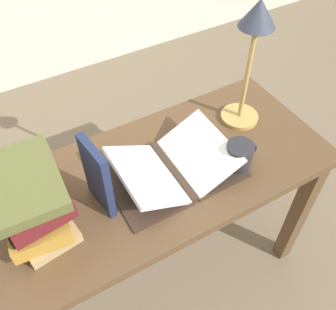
{
  "coord_description": "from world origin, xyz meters",
  "views": [
    {
      "loc": [
        -0.4,
        -0.73,
        1.74
      ],
      "look_at": [
        0.02,
        -0.01,
        0.82
      ],
      "focal_mm": 40.0,
      "sensor_mm": 36.0,
      "label": 1
    }
  ],
  "objects": [
    {
      "name": "ground_plane",
      "position": [
        0.0,
        0.0,
        0.0
      ],
      "size": [
        12.0,
        12.0,
        0.0
      ],
      "primitive_type": "plane",
      "color": "#70604C"
    },
    {
      "name": "reading_desk",
      "position": [
        0.0,
        0.0,
        0.61
      ],
      "size": [
        1.21,
        0.56,
        0.74
      ],
      "color": "brown",
      "rests_on": "ground_plane"
    },
    {
      "name": "open_book",
      "position": [
        0.03,
        -0.03,
        0.77
      ],
      "size": [
        0.45,
        0.3,
        0.1
      ],
      "rotation": [
        0.0,
        0.0,
        0.0
      ],
      "color": "#38281E",
      "rests_on": "reading_desk"
    },
    {
      "name": "book_stack_tall",
      "position": [
        -0.43,
        0.01,
        0.85
      ],
      "size": [
        0.22,
        0.31,
        0.21
      ],
      "color": "tan",
      "rests_on": "reading_desk"
    },
    {
      "name": "book_standing_upright",
      "position": [
        -0.23,
        -0.02,
        0.87
      ],
      "size": [
        0.04,
        0.14,
        0.26
      ],
      "rotation": [
        0.0,
        0.0,
        0.12
      ],
      "color": "#1E284C",
      "rests_on": "reading_desk"
    },
    {
      "name": "reading_lamp",
      "position": [
        0.4,
        0.08,
        1.09
      ],
      "size": [
        0.15,
        0.15,
        0.49
      ],
      "color": "tan",
      "rests_on": "reading_desk"
    },
    {
      "name": "coffee_mug",
      "position": [
        0.24,
        -0.11,
        0.79
      ],
      "size": [
        0.13,
        0.09,
        0.1
      ],
      "rotation": [
        0.0,
        0.0,
        0.01
      ],
      "color": "#28282D",
      "rests_on": "reading_desk"
    }
  ]
}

